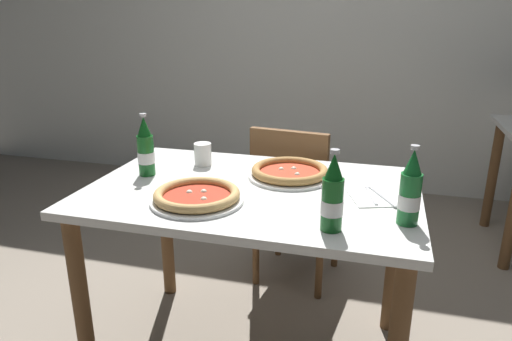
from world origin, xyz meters
name	(u,v)px	position (x,y,z in m)	size (l,w,h in m)	color
back_wall_tiled	(331,23)	(0.00, 2.20, 1.30)	(7.00, 0.10, 2.60)	white
dining_table_main	(252,216)	(0.00, 0.00, 0.64)	(1.20, 0.80, 0.75)	silver
chair_behind_table	(295,197)	(0.05, 0.61, 0.48)	(0.45, 0.45, 0.85)	brown
pizza_margherita_near	(290,172)	(0.11, 0.15, 0.77)	(0.33, 0.33, 0.04)	white
pizza_marinara_far	(197,196)	(-0.14, -0.18, 0.77)	(0.32, 0.32, 0.04)	white
beer_bottle_left	(410,192)	(0.54, -0.17, 0.85)	(0.07, 0.07, 0.25)	#196B2D
beer_bottle_center	(332,197)	(0.32, -0.28, 0.85)	(0.07, 0.07, 0.25)	#14591E
beer_bottle_right	(146,150)	(-0.44, 0.03, 0.85)	(0.07, 0.07, 0.25)	#14591E
napkin_with_cutlery	(377,197)	(0.45, 0.02, 0.75)	(0.23, 0.23, 0.01)	white
paper_cup	(203,154)	(-0.28, 0.20, 0.80)	(0.07, 0.07, 0.10)	white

